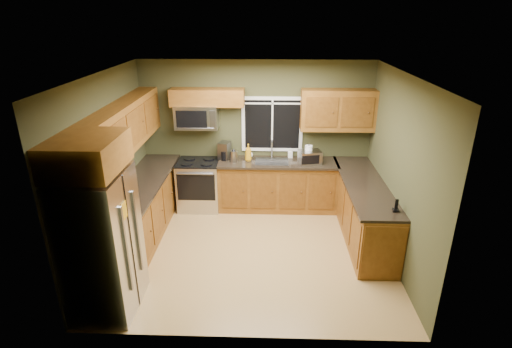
# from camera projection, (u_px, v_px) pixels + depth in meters

# --- Properties ---
(floor) EXTENTS (4.20, 4.20, 0.00)m
(floor) POSITION_uv_depth(u_px,v_px,m) (252.00, 250.00, 6.24)
(floor) COLOR #AD844B
(floor) RESTS_ON ground
(ceiling) EXTENTS (4.20, 4.20, 0.00)m
(ceiling) POSITION_uv_depth(u_px,v_px,m) (251.00, 75.00, 5.22)
(ceiling) COLOR white
(ceiling) RESTS_ON back_wall
(back_wall) EXTENTS (4.20, 0.00, 4.20)m
(back_wall) POSITION_uv_depth(u_px,v_px,m) (256.00, 135.00, 7.40)
(back_wall) COLOR #3D3E23
(back_wall) RESTS_ON ground
(front_wall) EXTENTS (4.20, 0.00, 4.20)m
(front_wall) POSITION_uv_depth(u_px,v_px,m) (244.00, 235.00, 4.07)
(front_wall) COLOR #3D3E23
(front_wall) RESTS_ON ground
(left_wall) EXTENTS (0.00, 3.60, 3.60)m
(left_wall) POSITION_uv_depth(u_px,v_px,m) (108.00, 169.00, 5.80)
(left_wall) COLOR #3D3E23
(left_wall) RESTS_ON ground
(right_wall) EXTENTS (0.00, 3.60, 3.60)m
(right_wall) POSITION_uv_depth(u_px,v_px,m) (399.00, 172.00, 5.67)
(right_wall) COLOR #3D3E23
(right_wall) RESTS_ON ground
(window) EXTENTS (1.12, 0.03, 1.02)m
(window) POSITION_uv_depth(u_px,v_px,m) (272.00, 124.00, 7.30)
(window) COLOR white
(window) RESTS_ON back_wall
(base_cabinets_left) EXTENTS (0.60, 2.65, 0.90)m
(base_cabinets_left) POSITION_uv_depth(u_px,v_px,m) (144.00, 209.00, 6.57)
(base_cabinets_left) COLOR brown
(base_cabinets_left) RESTS_ON ground
(countertop_left) EXTENTS (0.65, 2.65, 0.04)m
(countertop_left) POSITION_uv_depth(u_px,v_px,m) (143.00, 183.00, 6.39)
(countertop_left) COLOR black
(countertop_left) RESTS_ON base_cabinets_left
(base_cabinets_back) EXTENTS (2.17, 0.60, 0.90)m
(base_cabinets_back) POSITION_uv_depth(u_px,v_px,m) (278.00, 186.00, 7.45)
(base_cabinets_back) COLOR brown
(base_cabinets_back) RESTS_ON ground
(countertop_back) EXTENTS (2.17, 0.65, 0.04)m
(countertop_back) POSITION_uv_depth(u_px,v_px,m) (278.00, 163.00, 7.25)
(countertop_back) COLOR black
(countertop_back) RESTS_ON base_cabinets_back
(base_cabinets_peninsula) EXTENTS (0.60, 2.52, 0.90)m
(base_cabinets_peninsula) POSITION_uv_depth(u_px,v_px,m) (363.00, 210.00, 6.52)
(base_cabinets_peninsula) COLOR brown
(base_cabinets_peninsula) RESTS_ON ground
(countertop_peninsula) EXTENTS (0.65, 2.50, 0.04)m
(countertop_peninsula) POSITION_uv_depth(u_px,v_px,m) (364.00, 184.00, 6.35)
(countertop_peninsula) COLOR black
(countertop_peninsula) RESTS_ON base_cabinets_peninsula
(upper_cabinets_left) EXTENTS (0.33, 2.65, 0.72)m
(upper_cabinets_left) POSITION_uv_depth(u_px,v_px,m) (125.00, 126.00, 6.04)
(upper_cabinets_left) COLOR brown
(upper_cabinets_left) RESTS_ON left_wall
(upper_cabinets_back_left) EXTENTS (1.30, 0.33, 0.30)m
(upper_cabinets_back_left) POSITION_uv_depth(u_px,v_px,m) (207.00, 97.00, 7.00)
(upper_cabinets_back_left) COLOR brown
(upper_cabinets_back_left) RESTS_ON back_wall
(upper_cabinets_back_right) EXTENTS (1.30, 0.33, 0.72)m
(upper_cabinets_back_right) POSITION_uv_depth(u_px,v_px,m) (338.00, 110.00, 7.01)
(upper_cabinets_back_right) COLOR brown
(upper_cabinets_back_right) RESTS_ON back_wall
(upper_cabinet_over_fridge) EXTENTS (0.72, 0.90, 0.38)m
(upper_cabinet_over_fridge) POSITION_uv_depth(u_px,v_px,m) (86.00, 154.00, 4.33)
(upper_cabinet_over_fridge) COLOR brown
(upper_cabinet_over_fridge) RESTS_ON left_wall
(refrigerator) EXTENTS (0.74, 0.90, 1.80)m
(refrigerator) POSITION_uv_depth(u_px,v_px,m) (102.00, 244.00, 4.75)
(refrigerator) COLOR #B7B7BC
(refrigerator) RESTS_ON ground
(range) EXTENTS (0.76, 0.69, 0.94)m
(range) POSITION_uv_depth(u_px,v_px,m) (199.00, 184.00, 7.46)
(range) COLOR #B7B7BC
(range) RESTS_ON ground
(microwave) EXTENTS (0.76, 0.41, 0.42)m
(microwave) POSITION_uv_depth(u_px,v_px,m) (197.00, 117.00, 7.11)
(microwave) COLOR #B7B7BC
(microwave) RESTS_ON back_wall
(sink) EXTENTS (0.60, 0.42, 0.36)m
(sink) POSITION_uv_depth(u_px,v_px,m) (272.00, 161.00, 7.26)
(sink) COLOR slate
(sink) RESTS_ON countertop_back
(toaster_oven) EXTENTS (0.43, 0.37, 0.24)m
(toaster_oven) POSITION_uv_depth(u_px,v_px,m) (310.00, 157.00, 7.12)
(toaster_oven) COLOR #B7B7BC
(toaster_oven) RESTS_ON countertop_back
(coffee_maker) EXTENTS (0.25, 0.29, 0.32)m
(coffee_maker) POSITION_uv_depth(u_px,v_px,m) (225.00, 151.00, 7.32)
(coffee_maker) COLOR slate
(coffee_maker) RESTS_ON countertop_back
(kettle) EXTENTS (0.16, 0.16, 0.26)m
(kettle) POSITION_uv_depth(u_px,v_px,m) (234.00, 156.00, 7.18)
(kettle) COLOR #B7B7BC
(kettle) RESTS_ON countertop_back
(paper_towel_roll) EXTENTS (0.16, 0.16, 0.34)m
(paper_towel_roll) POSITION_uv_depth(u_px,v_px,m) (308.00, 154.00, 7.17)
(paper_towel_roll) COLOR white
(paper_towel_roll) RESTS_ON countertop_back
(soap_bottle_a) EXTENTS (0.12, 0.12, 0.31)m
(soap_bottle_a) POSITION_uv_depth(u_px,v_px,m) (248.00, 152.00, 7.23)
(soap_bottle_a) COLOR orange
(soap_bottle_a) RESTS_ON countertop_back
(soap_bottle_b) EXTENTS (0.08, 0.09, 0.18)m
(soap_bottle_b) POSITION_uv_depth(u_px,v_px,m) (290.00, 153.00, 7.41)
(soap_bottle_b) COLOR white
(soap_bottle_b) RESTS_ON countertop_back
(soap_bottle_c) EXTENTS (0.16, 0.16, 0.16)m
(soap_bottle_c) POSITION_uv_depth(u_px,v_px,m) (250.00, 154.00, 7.41)
(soap_bottle_c) COLOR white
(soap_bottle_c) RESTS_ON countertop_back
(cordless_phone) EXTENTS (0.09, 0.09, 0.18)m
(cordless_phone) POSITION_uv_depth(u_px,v_px,m) (396.00, 208.00, 5.42)
(cordless_phone) COLOR black
(cordless_phone) RESTS_ON countertop_peninsula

